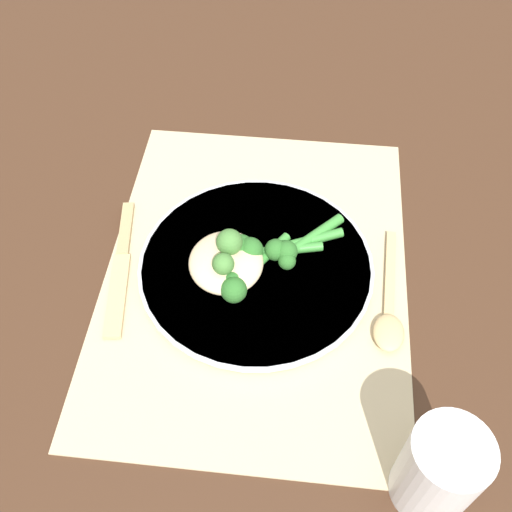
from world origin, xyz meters
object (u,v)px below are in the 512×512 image
plate (256,267)px  chicken_fillet (226,262)px  broccoli_stalk_left (236,281)px  broccoli_stalk_right (256,249)px  water_glass (439,470)px  broccoli_stalk_front (290,249)px  spoon (389,318)px  knife (121,264)px  broccoli_stalk_rear (242,249)px

plate → chicken_fillet: chicken_fillet is taller
plate → broccoli_stalk_left: bearing=151.1°
broccoli_stalk_right → water_glass: bearing=-166.6°
chicken_fillet → broccoli_stalk_left: bearing=-149.1°
broccoli_stalk_left → broccoli_stalk_front: 0.08m
spoon → water_glass: size_ratio=1.63×
knife → water_glass: bearing=139.0°
knife → spoon: spoon is taller
plate → broccoli_stalk_right: broccoli_stalk_right is taller
spoon → broccoli_stalk_right: bearing=-19.0°
plate → broccoli_stalk_right: 0.02m
broccoli_stalk_left → water_glass: 0.29m
broccoli_stalk_rear → broccoli_stalk_front: (0.01, -0.06, -0.00)m
broccoli_stalk_rear → water_glass: (-0.24, -0.20, 0.02)m
broccoli_stalk_right → broccoli_stalk_rear: bearing=74.0°
spoon → plate: bearing=-15.4°
broccoli_stalk_front → knife: (-0.03, 0.20, -0.02)m
spoon → chicken_fillet: bearing=-8.9°
broccoli_stalk_left → water_glass: size_ratio=1.05×
broccoli_stalk_right → broccoli_stalk_left: bearing=134.7°
water_glass → broccoli_stalk_rear: bearing=39.8°
broccoli_stalk_left → broccoli_stalk_right: bearing=-76.7°
broccoli_stalk_left → spoon: size_ratio=0.65×
broccoli_stalk_rear → plate: bearing=-132.3°
broccoli_stalk_left → knife: size_ratio=0.56×
knife → plate: bearing=174.8°
chicken_fillet → broccoli_stalk_right: broccoli_stalk_right is taller
chicken_fillet → water_glass: (-0.22, -0.22, 0.02)m
broccoli_stalk_left → knife: (0.03, 0.14, -0.02)m
plate → broccoli_stalk_rear: (0.01, 0.02, 0.02)m
broccoli_stalk_right → chicken_fillet: bearing=102.0°
knife → water_glass: water_glass is taller
broccoli_stalk_right → spoon: broccoli_stalk_right is taller
broccoli_stalk_rear → spoon: bearing=-123.1°
water_glass → broccoli_stalk_left: bearing=45.9°
plate → chicken_fillet: 0.04m
broccoli_stalk_front → water_glass: size_ratio=0.87×
plate → knife: 0.16m
broccoli_stalk_left → broccoli_stalk_rear: 0.04m
broccoli_stalk_rear → broccoli_stalk_right: bearing=-95.5°
broccoli_stalk_rear → spoon: broccoli_stalk_rear is taller
chicken_fillet → broccoli_stalk_right: 0.04m
plate → water_glass: water_glass is taller
broccoli_stalk_front → knife: bearing=51.5°
chicken_fillet → knife: 0.13m
plate → spoon: 0.16m
broccoli_stalk_right → water_glass: size_ratio=1.27×
plate → broccoli_stalk_right: size_ratio=2.05×
knife → broccoli_stalk_right: bearing=178.9°
broccoli_stalk_right → knife: size_ratio=0.68×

